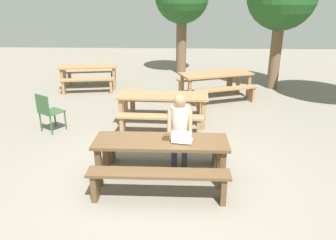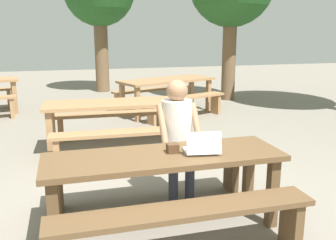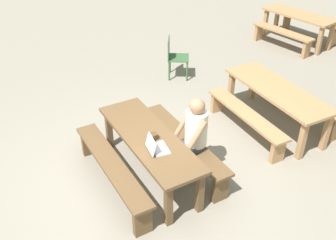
{
  "view_description": "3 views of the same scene",
  "coord_description": "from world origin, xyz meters",
  "views": [
    {
      "loc": [
        0.31,
        -4.7,
        2.83
      ],
      "look_at": [
        0.1,
        0.25,
        0.96
      ],
      "focal_mm": 34.76,
      "sensor_mm": 36.0,
      "label": 1
    },
    {
      "loc": [
        -0.81,
        -3.08,
        1.79
      ],
      "look_at": [
        0.1,
        0.25,
        0.96
      ],
      "focal_mm": 40.25,
      "sensor_mm": 36.0,
      "label": 2
    },
    {
      "loc": [
        4.05,
        -2.01,
        3.95
      ],
      "look_at": [
        0.1,
        0.25,
        0.96
      ],
      "focal_mm": 42.09,
      "sensor_mm": 36.0,
      "label": 3
    }
  ],
  "objects": [
    {
      "name": "laptop",
      "position": [
        0.33,
        -0.06,
        0.77
      ],
      "size": [
        0.34,
        0.3,
        0.22
      ],
      "rotation": [
        0.0,
        0.0,
        2.99
      ],
      "color": "silver",
      "rests_on": "picnic_table_front"
    },
    {
      "name": "bench_mid_north",
      "position": [
        -2.83,
        6.27,
        0.35
      ],
      "size": [
        1.68,
        0.57,
        0.47
      ],
      "rotation": [
        0.0,
        0.0,
        0.17
      ],
      "color": "#9E754C",
      "rests_on": "ground"
    },
    {
      "name": "bench_mid_south",
      "position": [
        -2.63,
        5.09,
        0.35
      ],
      "size": [
        1.68,
        0.57,
        0.47
      ],
      "rotation": [
        0.0,
        0.0,
        0.17
      ],
      "color": "#9E754C",
      "rests_on": "ground"
    },
    {
      "name": "bench_rear_south",
      "position": [
        -0.14,
        1.9,
        0.33
      ],
      "size": [
        1.89,
        0.37,
        0.44
      ],
      "rotation": [
        0.0,
        0.0,
        -0.04
      ],
      "color": "#9E754C",
      "rests_on": "ground"
    },
    {
      "name": "plastic_chair",
      "position": [
        -2.62,
        1.97,
        0.48
      ],
      "size": [
        0.61,
        0.61,
        0.88
      ],
      "rotation": [
        0.0,
        0.0,
        2.57
      ],
      "color": "#335933",
      "rests_on": "ground"
    },
    {
      "name": "bench_rear_north",
      "position": [
        -0.09,
        3.15,
        0.33
      ],
      "size": [
        1.89,
        0.37,
        0.44
      ],
      "rotation": [
        0.0,
        0.0,
        -0.04
      ],
      "color": "#9E754C",
      "rests_on": "ground"
    },
    {
      "name": "bench_near",
      "position": [
        0.0,
        -0.6,
        0.37
      ],
      "size": [
        2.08,
        0.3,
        0.48
      ],
      "color": "brown",
      "rests_on": "ground"
    },
    {
      "name": "bench_far",
      "position": [
        0.0,
        0.6,
        0.37
      ],
      "size": [
        2.08,
        0.3,
        0.48
      ],
      "color": "brown",
      "rests_on": "ground"
    },
    {
      "name": "person_seated",
      "position": [
        0.29,
        0.56,
        0.77
      ],
      "size": [
        0.43,
        0.42,
        1.3
      ],
      "color": "#333847",
      "rests_on": "ground"
    },
    {
      "name": "picnic_table_front",
      "position": [
        0.0,
        0.0,
        0.61
      ],
      "size": [
        2.13,
        0.68,
        0.71
      ],
      "color": "brown",
      "rests_on": "ground"
    },
    {
      "name": "picnic_table_rear",
      "position": [
        -0.11,
        2.53,
        0.63
      ],
      "size": [
        2.11,
        0.79,
        0.74
      ],
      "rotation": [
        0.0,
        0.0,
        -0.04
      ],
      "color": "#9E754C",
      "rests_on": "ground"
    },
    {
      "name": "small_pouch",
      "position": [
        0.08,
        0.03,
        0.76
      ],
      "size": [
        0.1,
        0.1,
        0.08
      ],
      "color": "#4C331E",
      "rests_on": "picnic_table_front"
    },
    {
      "name": "ground_plane",
      "position": [
        0.0,
        0.0,
        0.0
      ],
      "size": [
        30.0,
        30.0,
        0.0
      ],
      "primitive_type": "plane",
      "color": "gray"
    },
    {
      "name": "picnic_table_mid",
      "position": [
        -2.73,
        5.68,
        0.64
      ],
      "size": [
        1.93,
        0.98,
        0.77
      ],
      "rotation": [
        0.0,
        0.0,
        0.17
      ],
      "color": "#9E754C",
      "rests_on": "ground"
    }
  ]
}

